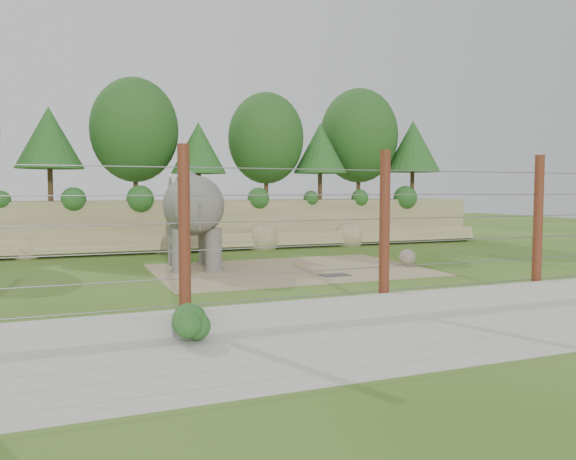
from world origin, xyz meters
name	(u,v)px	position (x,y,z in m)	size (l,w,h in m)	color
ground	(311,283)	(0.00, 0.00, 0.00)	(90.00, 90.00, 0.00)	#3D6218
back_embankment	(224,173)	(0.59, 12.68, 3.97)	(30.00, 5.52, 8.77)	#887852
dirt_patch	(290,270)	(0.50, 3.00, 0.01)	(10.00, 7.00, 0.02)	#98865D
drain_grate	(335,275)	(1.40, 1.05, 0.04)	(1.00, 0.60, 0.03)	#262628
elephant	(194,220)	(-2.79, 4.85, 1.88)	(1.99, 4.65, 3.77)	#635F59
stone_ball	(407,258)	(5.19, 2.24, 0.35)	(0.66, 0.66, 0.66)	gray
retaining_wall	(395,304)	(0.00, -5.00, 0.25)	(26.00, 0.35, 0.50)	#A8A69B
walkway	(446,333)	(0.00, -7.00, 0.01)	(26.00, 4.00, 0.01)	#A8A69B
barrier_fence	(384,231)	(0.00, -4.50, 2.00)	(20.26, 0.26, 4.00)	maroon
walkway_shrub	(193,324)	(-5.10, -5.80, 0.38)	(0.74, 0.74, 0.74)	#1C5D1B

